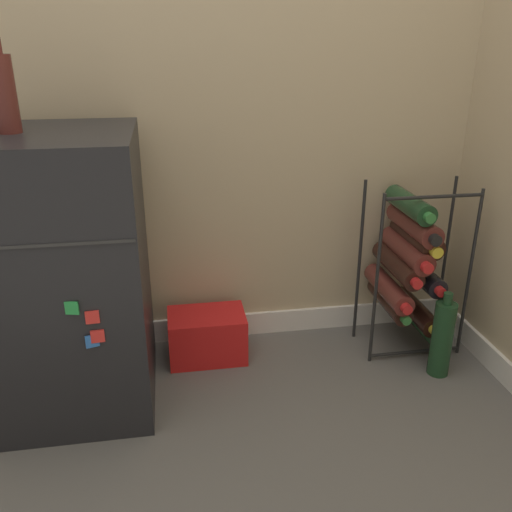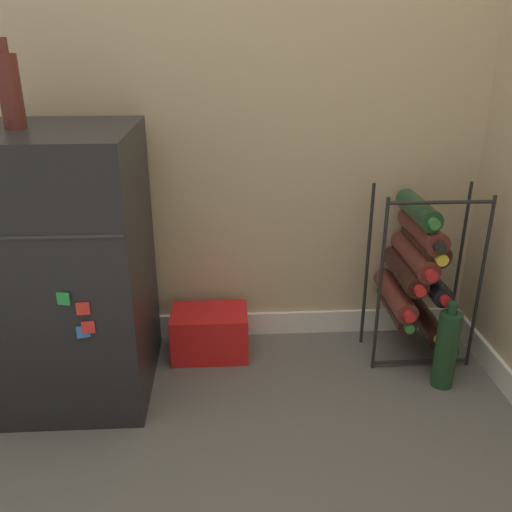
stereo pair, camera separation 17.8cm
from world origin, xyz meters
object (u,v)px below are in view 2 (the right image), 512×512
object	(u,v)px
mini_fridge	(70,267)
fridge_top_bottle	(10,90)
wine_rack	(417,274)
soda_box	(210,333)
loose_bottle_floor	(446,349)

from	to	relation	value
mini_fridge	fridge_top_bottle	xyz separation A→B (m)	(-0.09, -0.00, 0.53)
wine_rack	soda_box	bearing A→B (deg)	176.76
mini_fridge	fridge_top_bottle	size ratio (longest dim) A/B	3.57
wine_rack	soda_box	xyz separation A→B (m)	(-0.73, 0.04, -0.24)
soda_box	loose_bottle_floor	bearing A→B (deg)	-16.80
mini_fridge	soda_box	world-z (taller)	mini_fridge
wine_rack	soda_box	size ratio (longest dim) A/B	2.28
mini_fridge	wine_rack	xyz separation A→B (m)	(1.16, 0.11, -0.10)
wine_rack	fridge_top_bottle	distance (m)	1.41
soda_box	loose_bottle_floor	xyz separation A→B (m)	(0.79, -0.24, 0.05)
wine_rack	fridge_top_bottle	world-z (taller)	fridge_top_bottle
wine_rack	fridge_top_bottle	xyz separation A→B (m)	(-1.25, -0.12, 0.64)
mini_fridge	fridge_top_bottle	world-z (taller)	fridge_top_bottle
mini_fridge	fridge_top_bottle	bearing A→B (deg)	-177.80
mini_fridge	soda_box	xyz separation A→B (m)	(0.42, 0.16, -0.34)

